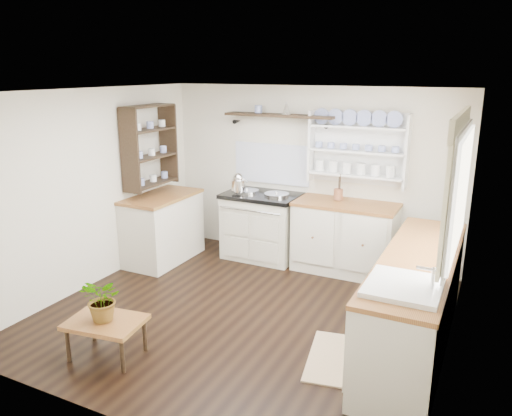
% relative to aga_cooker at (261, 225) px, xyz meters
% --- Properties ---
extents(floor, '(4.00, 3.80, 0.01)m').
position_rel_aga_cooker_xyz_m(floor, '(0.56, -1.57, -0.46)').
color(floor, black).
rests_on(floor, ground).
extents(wall_back, '(4.00, 0.02, 2.30)m').
position_rel_aga_cooker_xyz_m(wall_back, '(0.56, 0.33, 0.69)').
color(wall_back, silver).
rests_on(wall_back, ground).
extents(wall_right, '(0.02, 3.80, 2.30)m').
position_rel_aga_cooker_xyz_m(wall_right, '(2.56, -1.57, 0.69)').
color(wall_right, silver).
rests_on(wall_right, ground).
extents(wall_left, '(0.02, 3.80, 2.30)m').
position_rel_aga_cooker_xyz_m(wall_left, '(-1.44, -1.57, 0.69)').
color(wall_left, silver).
rests_on(wall_left, ground).
extents(ceiling, '(4.00, 3.80, 0.01)m').
position_rel_aga_cooker_xyz_m(ceiling, '(0.56, -1.57, 1.84)').
color(ceiling, white).
rests_on(ceiling, wall_back).
extents(window, '(0.08, 1.55, 1.22)m').
position_rel_aga_cooker_xyz_m(window, '(2.51, -1.42, 1.11)').
color(window, white).
rests_on(window, wall_right).
extents(aga_cooker, '(1.00, 0.70, 0.93)m').
position_rel_aga_cooker_xyz_m(aga_cooker, '(0.00, 0.00, 0.00)').
color(aga_cooker, beige).
rests_on(aga_cooker, floor).
extents(back_cabinets, '(1.27, 0.63, 0.90)m').
position_rel_aga_cooker_xyz_m(back_cabinets, '(1.16, 0.03, 0.00)').
color(back_cabinets, beige).
rests_on(back_cabinets, floor).
extents(right_cabinets, '(0.62, 2.43, 0.90)m').
position_rel_aga_cooker_xyz_m(right_cabinets, '(2.26, -1.47, 0.00)').
color(right_cabinets, beige).
rests_on(right_cabinets, floor).
extents(belfast_sink, '(0.55, 0.60, 0.45)m').
position_rel_aga_cooker_xyz_m(belfast_sink, '(2.26, -2.22, 0.34)').
color(belfast_sink, white).
rests_on(belfast_sink, right_cabinets).
extents(left_cabinets, '(0.62, 1.13, 0.90)m').
position_rel_aga_cooker_xyz_m(left_cabinets, '(-1.14, -0.67, 0.00)').
color(left_cabinets, beige).
rests_on(left_cabinets, floor).
extents(plate_rack, '(1.20, 0.22, 0.90)m').
position_rel_aga_cooker_xyz_m(plate_rack, '(1.21, 0.29, 1.10)').
color(plate_rack, white).
rests_on(plate_rack, wall_back).
extents(high_shelf, '(1.50, 0.29, 0.16)m').
position_rel_aga_cooker_xyz_m(high_shelf, '(0.16, 0.21, 1.45)').
color(high_shelf, black).
rests_on(high_shelf, wall_back).
extents(left_shelving, '(0.28, 0.80, 1.05)m').
position_rel_aga_cooker_xyz_m(left_shelving, '(-1.28, -0.67, 1.09)').
color(left_shelving, black).
rests_on(left_shelving, wall_left).
extents(kettle, '(0.20, 0.20, 0.24)m').
position_rel_aga_cooker_xyz_m(kettle, '(-0.28, -0.12, 0.59)').
color(kettle, silver).
rests_on(kettle, aga_cooker).
extents(utensil_crock, '(0.12, 0.12, 0.13)m').
position_rel_aga_cooker_xyz_m(utensil_crock, '(1.02, 0.11, 0.52)').
color(utensil_crock, brown).
rests_on(utensil_crock, back_cabinets).
extents(center_table, '(0.71, 0.55, 0.35)m').
position_rel_aga_cooker_xyz_m(center_table, '(-0.18, -2.84, -0.15)').
color(center_table, brown).
rests_on(center_table, floor).
extents(potted_plant, '(0.41, 0.37, 0.41)m').
position_rel_aga_cooker_xyz_m(potted_plant, '(-0.18, -2.84, 0.10)').
color(potted_plant, '#3F7233').
rests_on(potted_plant, center_table).
extents(floor_rug, '(0.70, 0.94, 0.02)m').
position_rel_aga_cooker_xyz_m(floor_rug, '(1.73, -1.97, -0.45)').
color(floor_rug, tan).
rests_on(floor_rug, floor).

